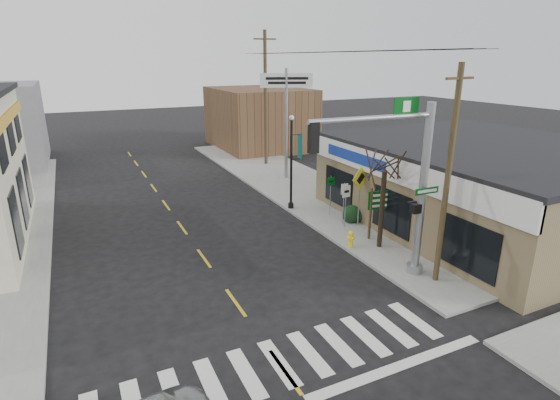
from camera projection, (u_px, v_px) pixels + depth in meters
name	position (u px, v px, depth m)	size (l,w,h in m)	color
ground	(285.00, 372.00, 12.14)	(140.00, 140.00, 0.00)	black
sidewalk_right	(323.00, 198.00, 26.96)	(6.00, 38.00, 0.13)	gray
center_line	(204.00, 258.00, 18.99)	(0.12, 56.00, 0.01)	gold
crosswalk	(279.00, 363.00, 12.48)	(11.00, 2.20, 0.01)	silver
thrift_store	(485.00, 186.00, 22.61)	(12.00, 14.00, 4.00)	olive
bldg_distant_right	(259.00, 118.00, 41.92)	(8.00, 10.00, 5.60)	brown
traffic_signal_pole	(407.00, 175.00, 15.91)	(5.44, 0.40, 6.90)	gray
guide_sign	(381.00, 204.00, 20.46)	(1.43, 0.13, 2.50)	#4B3B22
fire_hydrant	(351.00, 238.00, 19.74)	(0.24, 0.24, 0.76)	yellow
ped_crossing_sign	(360.00, 186.00, 21.82)	(1.19, 0.08, 3.07)	gray
lamp_post	(292.00, 155.00, 24.09)	(0.68, 0.54, 5.25)	black
dance_center_sign	(286.00, 98.00, 29.60)	(3.55, 0.22, 7.55)	gray
bare_tree	(386.00, 157.00, 18.61)	(2.64, 2.64, 5.28)	black
shrub_front	(432.00, 234.00, 19.91)	(1.40, 1.40, 1.05)	#1D3813
shrub_back	(352.00, 214.00, 22.86)	(0.99, 0.99, 0.75)	black
utility_pole_near	(448.00, 176.00, 15.64)	(1.40, 0.21, 8.06)	#472D25
utility_pole_far	(265.00, 98.00, 33.89)	(1.77, 0.27, 10.19)	#3E2920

